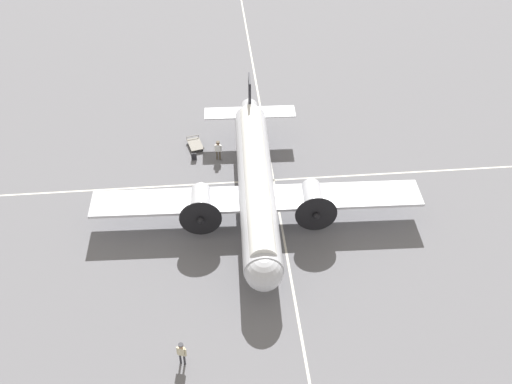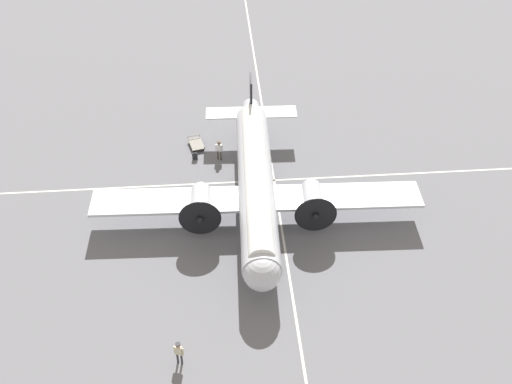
{
  "view_description": "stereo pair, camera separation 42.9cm",
  "coord_description": "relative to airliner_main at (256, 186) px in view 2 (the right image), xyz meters",
  "views": [
    {
      "loc": [
        -3.14,
        -34.69,
        30.58
      ],
      "look_at": [
        0.0,
        0.0,
        1.6
      ],
      "focal_mm": 45.0,
      "sensor_mm": 36.0,
      "label": 1
    },
    {
      "loc": [
        -2.72,
        -34.73,
        30.58
      ],
      "look_at": [
        0.0,
        0.0,
        1.6
      ],
      "focal_mm": 45.0,
      "sensor_mm": 36.0,
      "label": 2
    }
  ],
  "objects": [
    {
      "name": "apron_line_northsouth",
      "position": [
        1.64,
        0.39,
        -2.46
      ],
      "size": [
        0.16,
        120.0,
        0.01
      ],
      "color": "silver",
      "rests_on": "ground_plane"
    },
    {
      "name": "crew_foreground",
      "position": [
        -5.29,
        -12.41,
        -1.38
      ],
      "size": [
        0.56,
        0.37,
        1.74
      ],
      "rotation": [
        0.0,
        0.0,
        -0.35
      ],
      "color": "#2D2D33",
      "rests_on": "ground_plane"
    },
    {
      "name": "airliner_main",
      "position": [
        0.0,
        0.0,
        0.0
      ],
      "size": [
        22.78,
        19.66,
        5.6
      ],
      "rotation": [
        0.0,
        0.0,
        4.68
      ],
      "color": "silver",
      "rests_on": "ground_plane"
    },
    {
      "name": "ramp_agent",
      "position": [
        -0.24,
        6.48,
        -1.43
      ],
      "size": [
        0.36,
        0.51,
        1.68
      ],
      "rotation": [
        0.0,
        0.0,
        4.18
      ],
      "color": "#473D2D",
      "rests_on": "ground_plane"
    },
    {
      "name": "suitcase_near_door",
      "position": [
        -4.35,
        6.75,
        -2.17
      ],
      "size": [
        0.42,
        0.14,
        0.64
      ],
      "color": "#232328",
      "rests_on": "ground_plane"
    },
    {
      "name": "ground_plane",
      "position": [
        0.01,
        0.39,
        -2.47
      ],
      "size": [
        300.0,
        300.0,
        0.0
      ],
      "primitive_type": "plane",
      "color": "slate"
    },
    {
      "name": "passenger_boarding",
      "position": [
        -2.41,
        6.62,
        -1.4
      ],
      "size": [
        0.57,
        0.34,
        1.71
      ],
      "rotation": [
        0.0,
        0.0,
        6.05
      ],
      "color": "#473D2D",
      "rests_on": "ground_plane"
    },
    {
      "name": "apron_line_eastwest",
      "position": [
        0.01,
        3.61,
        -2.46
      ],
      "size": [
        120.0,
        0.16,
        0.01
      ],
      "color": "silver",
      "rests_on": "ground_plane"
    },
    {
      "name": "baggage_cart",
      "position": [
        -4.22,
        8.48,
        -2.19
      ],
      "size": [
        1.41,
        1.94,
        0.56
      ],
      "rotation": [
        0.0,
        0.0,
        4.94
      ],
      "color": "#6B665B",
      "rests_on": "ground_plane"
    }
  ]
}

